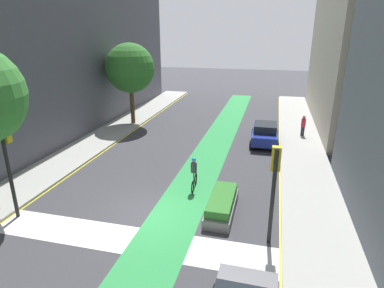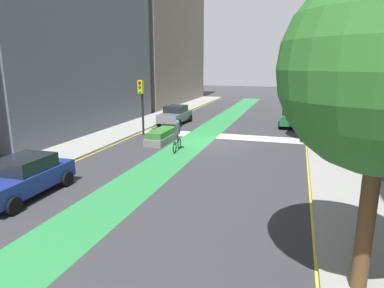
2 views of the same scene
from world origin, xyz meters
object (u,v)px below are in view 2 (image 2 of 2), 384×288
(car_green_left_near, at_px, (292,117))
(cyclist_in_lane, at_px, (177,135))
(traffic_signal_near_right, at_px, (142,97))
(median_planter, at_px, (162,136))
(car_grey_right_near, at_px, (175,115))
(street_tree_near, at_px, (329,58))
(car_blue_right_far, at_px, (23,177))
(traffic_signal_near_left, at_px, (305,96))

(car_green_left_near, distance_m, cyclist_in_lane, 12.37)
(cyclist_in_lane, bearing_deg, traffic_signal_near_right, -41.66)
(car_green_left_near, relative_size, median_planter, 1.26)
(car_grey_right_near, distance_m, car_green_left_near, 9.93)
(cyclist_in_lane, bearing_deg, median_planter, -46.64)
(traffic_signal_near_right, height_order, street_tree_near, street_tree_near)
(traffic_signal_near_right, xyz_separation_m, cyclist_in_lane, (-4.00, 3.56, -1.84))
(street_tree_near, bearing_deg, traffic_signal_near_right, 4.36)
(car_blue_right_far, relative_size, car_grey_right_near, 1.00)
(traffic_signal_near_left, relative_size, cyclist_in_lane, 2.41)
(car_blue_right_far, bearing_deg, car_green_left_near, -116.92)
(traffic_signal_near_left, xyz_separation_m, car_grey_right_near, (10.54, -4.39, -2.32))
(traffic_signal_near_left, height_order, cyclist_in_lane, traffic_signal_near_left)
(car_green_left_near, bearing_deg, traffic_signal_near_left, 97.14)
(car_blue_right_far, distance_m, car_grey_right_near, 17.38)
(median_planter, bearing_deg, cyclist_in_lane, 133.36)
(cyclist_in_lane, bearing_deg, car_blue_right_far, 68.75)
(car_green_left_near, bearing_deg, traffic_signal_near_right, 34.08)
(traffic_signal_near_right, distance_m, traffic_signal_near_left, 11.20)
(traffic_signal_near_right, relative_size, cyclist_in_lane, 2.16)
(traffic_signal_near_left, height_order, median_planter, traffic_signal_near_left)
(traffic_signal_near_left, xyz_separation_m, car_blue_right_far, (10.50, 12.99, -2.32))
(car_blue_right_far, height_order, street_tree_near, street_tree_near)
(traffic_signal_near_right, xyz_separation_m, median_planter, (-2.21, 1.66, -2.41))
(car_grey_right_near, xyz_separation_m, street_tree_near, (-11.77, 4.31, 4.65))
(traffic_signal_near_left, distance_m, street_tree_near, 2.63)
(traffic_signal_near_left, distance_m, cyclist_in_lane, 8.69)
(car_grey_right_near, distance_m, cyclist_in_lane, 9.44)
(car_grey_right_near, relative_size, cyclist_in_lane, 2.28)
(car_green_left_near, height_order, median_planter, car_green_left_near)
(street_tree_near, bearing_deg, traffic_signal_near_left, 3.87)
(cyclist_in_lane, distance_m, median_planter, 2.67)
(traffic_signal_near_right, relative_size, car_blue_right_far, 0.94)
(car_blue_right_far, relative_size, car_green_left_near, 1.01)
(car_blue_right_far, xyz_separation_m, car_grey_right_near, (0.04, -17.38, 0.00))
(traffic_signal_near_right, height_order, car_blue_right_far, traffic_signal_near_right)
(median_planter, bearing_deg, car_grey_right_near, -77.14)
(traffic_signal_near_right, relative_size, street_tree_near, 0.53)
(car_blue_right_far, distance_m, car_green_left_near, 21.48)
(traffic_signal_near_right, height_order, car_grey_right_near, traffic_signal_near_right)
(car_green_left_near, bearing_deg, street_tree_near, 108.20)
(car_grey_right_near, relative_size, street_tree_near, 0.56)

